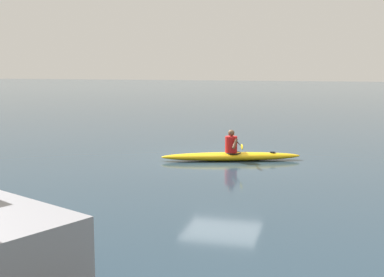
# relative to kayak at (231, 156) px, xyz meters

# --- Properties ---
(ground_plane) EXTENTS (160.00, 160.00, 0.00)m
(ground_plane) POSITION_rel_kayak_xyz_m (0.34, -0.29, -0.14)
(ground_plane) COLOR #233847
(kayak) EXTENTS (4.47, 1.96, 0.27)m
(kayak) POSITION_rel_kayak_xyz_m (0.00, 0.00, 0.00)
(kayak) COLOR #EAB214
(kayak) RESTS_ON ground
(kayaker) EXTENTS (0.76, 2.22, 0.74)m
(kayaker) POSITION_rel_kayak_xyz_m (-0.02, -0.01, 0.44)
(kayaker) COLOR red
(kayaker) RESTS_ON kayak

